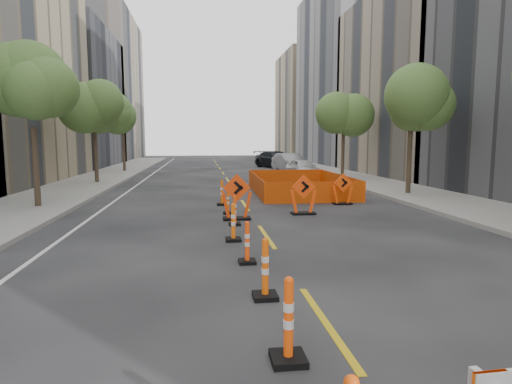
{
  "coord_description": "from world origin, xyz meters",
  "views": [
    {
      "loc": [
        -1.86,
        -8.05,
        2.79
      ],
      "look_at": [
        -0.08,
        5.66,
        1.1
      ],
      "focal_mm": 30.0,
      "sensor_mm": 36.0,
      "label": 1
    }
  ],
  "objects": [
    {
      "name": "tree_l_d",
      "position": [
        -8.4,
        30.0,
        4.53
      ],
      "size": [
        2.8,
        2.8,
        5.95
      ],
      "color": "#382B1E",
      "rests_on": "ground"
    },
    {
      "name": "chevron_sign_center",
      "position": [
        1.95,
        7.5,
        0.75
      ],
      "size": [
        1.04,
        0.66,
        1.5
      ],
      "primitive_type": null,
      "rotation": [
        0.0,
        0.0,
        0.06
      ],
      "color": "#F73E0A",
      "rests_on": "ground"
    },
    {
      "name": "chevron_sign_left",
      "position": [
        -0.62,
        6.76,
        0.81
      ],
      "size": [
        1.16,
        0.8,
        1.61
      ],
      "primitive_type": null,
      "rotation": [
        0.0,
        0.0,
        -0.15
      ],
      "color": "red",
      "rests_on": "ground"
    },
    {
      "name": "parked_car_near",
      "position": [
        5.77,
        23.32,
        0.7
      ],
      "size": [
        2.13,
        4.28,
        1.4
      ],
      "primitive_type": "imported",
      "rotation": [
        0.0,
        0.0,
        0.12
      ],
      "color": "silver",
      "rests_on": "ground"
    },
    {
      "name": "sidewalk_right",
      "position": [
        9.0,
        12.0,
        0.07
      ],
      "size": [
        4.0,
        90.0,
        0.15
      ],
      "primitive_type": "cube",
      "color": "gray",
      "rests_on": "ground"
    },
    {
      "name": "tree_l_b",
      "position": [
        -8.4,
        10.0,
        4.53
      ],
      "size": [
        2.8,
        2.8,
        5.95
      ],
      "color": "#382B1E",
      "rests_on": "ground"
    },
    {
      "name": "bld_right_e",
      "position": [
        17.0,
        58.6,
        8.0
      ],
      "size": [
        12.0,
        14.0,
        16.0
      ],
      "primitive_type": "cube",
      "color": "tan",
      "rests_on": "ground"
    },
    {
      "name": "tree_r_b",
      "position": [
        8.4,
        12.0,
        4.53
      ],
      "size": [
        2.8,
        2.8,
        5.95
      ],
      "color": "#382B1E",
      "rests_on": "ground"
    },
    {
      "name": "tree_r_c",
      "position": [
        8.4,
        22.0,
        4.53
      ],
      "size": [
        2.8,
        2.8,
        5.95
      ],
      "color": "#382B1E",
      "rests_on": "ground"
    },
    {
      "name": "channelizer_6",
      "position": [
        -0.86,
        7.94,
        0.46
      ],
      "size": [
        0.37,
        0.37,
        0.93
      ],
      "primitive_type": null,
      "color": "#E35409",
      "rests_on": "ground"
    },
    {
      "name": "channelizer_5",
      "position": [
        -0.78,
        5.74,
        0.49
      ],
      "size": [
        0.39,
        0.39,
        0.98
      ],
      "primitive_type": null,
      "color": "#EB4209",
      "rests_on": "ground"
    },
    {
      "name": "parked_car_mid",
      "position": [
        5.82,
        28.45,
        0.81
      ],
      "size": [
        2.46,
        5.15,
        1.63
      ],
      "primitive_type": "imported",
      "rotation": [
        0.0,
        0.0,
        0.15
      ],
      "color": "gray",
      "rests_on": "ground"
    },
    {
      "name": "channelizer_1",
      "position": [
        -0.8,
        -3.05,
        0.56
      ],
      "size": [
        0.44,
        0.44,
        1.12
      ],
      "primitive_type": null,
      "color": "#FF4C0A",
      "rests_on": "ground"
    },
    {
      "name": "channelizer_2",
      "position": [
        -0.77,
        -0.85,
        0.55
      ],
      "size": [
        0.43,
        0.43,
        1.09
      ],
      "primitive_type": null,
      "color": "#E85309",
      "rests_on": "ground"
    },
    {
      "name": "bld_left_e",
      "position": [
        -17.0,
        55.6,
        10.0
      ],
      "size": [
        12.0,
        20.0,
        20.0
      ],
      "primitive_type": "cube",
      "color": "gray",
      "rests_on": "ground"
    },
    {
      "name": "channelizer_3",
      "position": [
        -0.85,
        1.35,
        0.49
      ],
      "size": [
        0.38,
        0.38,
        0.98
      ],
      "primitive_type": null,
      "color": "#FF420A",
      "rests_on": "ground"
    },
    {
      "name": "sidewalk_left",
      "position": [
        -9.0,
        12.0,
        0.07
      ],
      "size": [
        4.0,
        90.0,
        0.15
      ],
      "primitive_type": "cube",
      "color": "gray",
      "rests_on": "ground"
    },
    {
      "name": "channelizer_4",
      "position": [
        -0.99,
        3.54,
        0.53
      ],
      "size": [
        0.42,
        0.42,
        1.07
      ],
      "primitive_type": null,
      "color": "#F75F0A",
      "rests_on": "ground"
    },
    {
      "name": "bld_right_c",
      "position": [
        17.0,
        23.8,
        7.0
      ],
      "size": [
        12.0,
        16.0,
        14.0
      ],
      "primitive_type": "cube",
      "color": "gray",
      "rests_on": "ground"
    },
    {
      "name": "safety_fence",
      "position": [
        3.25,
        14.0,
        0.48
      ],
      "size": [
        4.72,
        7.81,
        0.96
      ],
      "primitive_type": null,
      "rotation": [
        0.0,
        0.0,
        -0.03
      ],
      "color": "red",
      "rests_on": "ground"
    },
    {
      "name": "bld_right_d",
      "position": [
        17.0,
        40.2,
        10.0
      ],
      "size": [
        12.0,
        18.0,
        20.0
      ],
      "primitive_type": "cube",
      "color": "gray",
      "rests_on": "ground"
    },
    {
      "name": "chevron_sign_right",
      "position": [
        4.23,
        9.68,
        0.68
      ],
      "size": [
        0.92,
        0.57,
        1.36
      ],
      "primitive_type": null,
      "rotation": [
        0.0,
        0.0,
        0.03
      ],
      "color": "#EC4309",
      "rests_on": "ground"
    },
    {
      "name": "parked_car_far",
      "position": [
        5.71,
        34.53,
        0.84
      ],
      "size": [
        4.44,
        6.24,
        1.68
      ],
      "primitive_type": "imported",
      "rotation": [
        0.0,
        0.0,
        0.41
      ],
      "color": "black",
      "rests_on": "ground"
    },
    {
      "name": "tree_l_c",
      "position": [
        -8.4,
        20.0,
        4.53
      ],
      "size": [
        2.8,
        2.8,
        5.95
      ],
      "color": "#382B1E",
      "rests_on": "ground"
    },
    {
      "name": "channelizer_7",
      "position": [
        -0.98,
        10.14,
        0.55
      ],
      "size": [
        0.43,
        0.43,
        1.1
      ],
      "primitive_type": null,
      "color": "#D75209",
      "rests_on": "ground"
    },
    {
      "name": "ground_plane",
      "position": [
        0.0,
        0.0,
        0.0
      ],
      "size": [
        140.0,
        140.0,
        0.0
      ],
      "primitive_type": "plane",
      "color": "black"
    },
    {
      "name": "bld_left_d",
      "position": [
        -17.0,
        39.2,
        7.0
      ],
      "size": [
        12.0,
        16.0,
        14.0
      ],
      "primitive_type": "cube",
      "color": "#4C4C51",
      "rests_on": "ground"
    }
  ]
}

